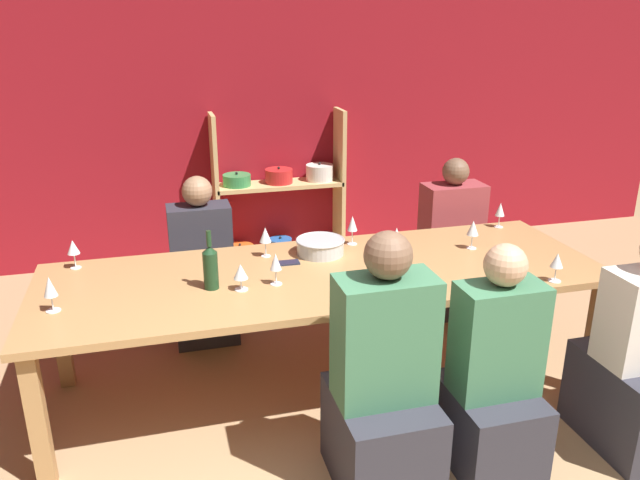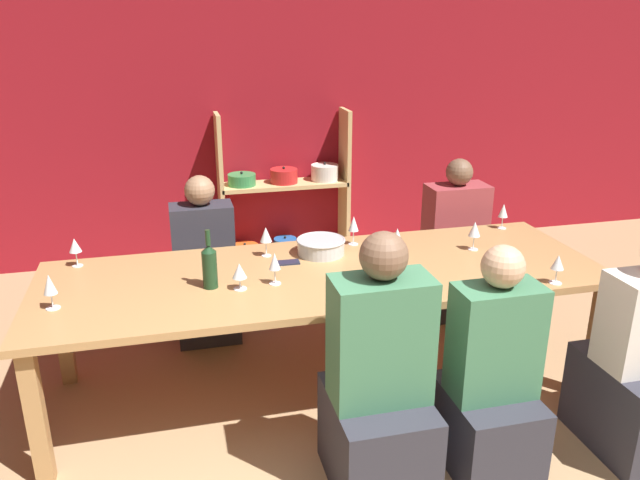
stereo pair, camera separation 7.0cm
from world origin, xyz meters
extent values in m
cube|color=maroon|center=(0.00, 3.83, 1.35)|extent=(8.80, 0.06, 2.70)
cube|color=tan|center=(-0.20, 3.63, 0.66)|extent=(0.04, 0.30, 1.33)
cube|color=tan|center=(0.92, 3.63, 0.66)|extent=(0.04, 0.30, 1.33)
cube|color=tan|center=(0.36, 3.63, 0.02)|extent=(1.12, 0.30, 0.04)
cylinder|color=#E0561E|center=(-0.01, 3.63, 0.09)|extent=(0.25, 0.25, 0.10)
sphere|color=black|center=(-0.01, 3.63, 0.15)|extent=(0.02, 0.02, 0.02)
cylinder|color=#235BAD|center=(0.36, 3.63, 0.10)|extent=(0.21, 0.21, 0.14)
sphere|color=black|center=(0.36, 3.63, 0.18)|extent=(0.02, 0.02, 0.02)
cube|color=tan|center=(0.36, 3.63, 0.68)|extent=(1.12, 0.30, 0.04)
cylinder|color=#338447|center=(-0.01, 3.63, 0.75)|extent=(0.24, 0.24, 0.10)
sphere|color=black|center=(-0.01, 3.63, 0.81)|extent=(0.02, 0.02, 0.02)
cylinder|color=red|center=(0.36, 3.63, 0.76)|extent=(0.24, 0.24, 0.12)
sphere|color=black|center=(0.36, 3.63, 0.84)|extent=(0.02, 0.02, 0.02)
cylinder|color=silver|center=(0.74, 3.63, 0.77)|extent=(0.25, 0.25, 0.14)
sphere|color=black|center=(0.74, 3.63, 0.85)|extent=(0.02, 0.02, 0.02)
cube|color=#AD7F4C|center=(0.17, 1.44, 0.73)|extent=(3.12, 1.06, 0.04)
cube|color=#AD7F4C|center=(-1.31, 0.99, 0.36)|extent=(0.08, 0.08, 0.71)
cube|color=#AD7F4C|center=(1.65, 0.99, 0.36)|extent=(0.08, 0.08, 0.71)
cube|color=#AD7F4C|center=(-1.31, 1.88, 0.36)|extent=(0.08, 0.08, 0.71)
cube|color=#AD7F4C|center=(1.65, 1.88, 0.36)|extent=(0.08, 0.08, 0.71)
cylinder|color=#B7BABC|center=(0.22, 1.70, 0.80)|extent=(0.28, 0.28, 0.09)
torus|color=#B7BABC|center=(0.22, 1.70, 0.84)|extent=(0.29, 0.29, 0.01)
cylinder|color=#19381E|center=(-0.46, 1.37, 0.85)|extent=(0.08, 0.08, 0.20)
cone|color=#19381E|center=(-0.46, 1.37, 0.97)|extent=(0.08, 0.08, 0.04)
cylinder|color=#19381E|center=(-0.46, 1.37, 1.03)|extent=(0.03, 0.03, 0.08)
cylinder|color=white|center=(1.51, 1.87, 0.76)|extent=(0.06, 0.06, 0.00)
cylinder|color=white|center=(1.51, 1.87, 0.80)|extent=(0.01, 0.01, 0.08)
cone|color=white|center=(1.51, 1.87, 0.88)|extent=(0.06, 0.06, 0.09)
cylinder|color=beige|center=(1.51, 1.87, 0.86)|extent=(0.03, 0.03, 0.04)
cylinder|color=white|center=(-1.17, 1.85, 0.76)|extent=(0.06, 0.06, 0.00)
cylinder|color=white|center=(-1.17, 1.85, 0.80)|extent=(0.01, 0.01, 0.08)
cone|color=white|center=(-1.17, 1.85, 0.88)|extent=(0.07, 0.07, 0.08)
cylinder|color=maroon|center=(-1.17, 1.85, 0.86)|extent=(0.04, 0.04, 0.03)
cylinder|color=white|center=(0.45, 1.81, 0.76)|extent=(0.06, 0.06, 0.00)
cylinder|color=white|center=(0.45, 1.81, 0.80)|extent=(0.01, 0.01, 0.09)
cone|color=white|center=(0.45, 1.81, 0.89)|extent=(0.06, 0.06, 0.09)
cylinder|color=beige|center=(0.45, 1.81, 0.87)|extent=(0.03, 0.03, 0.04)
cylinder|color=white|center=(-0.12, 1.33, 0.76)|extent=(0.06, 0.06, 0.00)
cylinder|color=white|center=(-0.12, 1.33, 0.80)|extent=(0.01, 0.01, 0.08)
cone|color=white|center=(-0.12, 1.33, 0.88)|extent=(0.06, 0.06, 0.09)
cylinder|color=white|center=(-0.10, 1.75, 0.76)|extent=(0.06, 0.06, 0.00)
cylinder|color=white|center=(-0.10, 1.75, 0.80)|extent=(0.01, 0.01, 0.09)
cone|color=white|center=(-0.10, 1.75, 0.89)|extent=(0.07, 0.07, 0.09)
cylinder|color=maroon|center=(-0.10, 1.75, 0.87)|extent=(0.04, 0.04, 0.04)
cylinder|color=white|center=(1.32, 0.98, 0.76)|extent=(0.07, 0.07, 0.00)
cylinder|color=white|center=(1.32, 0.98, 0.80)|extent=(0.01, 0.01, 0.08)
cone|color=white|center=(1.32, 0.98, 0.88)|extent=(0.07, 0.07, 0.08)
cylinder|color=maroon|center=(1.32, 0.98, 0.86)|extent=(0.04, 0.04, 0.03)
cylinder|color=white|center=(0.66, 1.60, 0.76)|extent=(0.06, 0.06, 0.00)
cylinder|color=white|center=(0.66, 1.60, 0.79)|extent=(0.01, 0.01, 0.06)
cone|color=white|center=(0.66, 1.60, 0.87)|extent=(0.07, 0.07, 0.09)
cylinder|color=beige|center=(0.66, 1.60, 0.84)|extent=(0.04, 0.04, 0.04)
cylinder|color=white|center=(-1.23, 1.30, 0.76)|extent=(0.07, 0.07, 0.00)
cylinder|color=white|center=(-1.23, 1.30, 0.80)|extent=(0.01, 0.01, 0.08)
cone|color=white|center=(-1.23, 1.30, 0.88)|extent=(0.06, 0.06, 0.10)
cylinder|color=beige|center=(-1.23, 1.30, 0.86)|extent=(0.04, 0.04, 0.04)
cylinder|color=white|center=(1.14, 1.55, 0.76)|extent=(0.06, 0.06, 0.00)
cylinder|color=white|center=(1.14, 1.55, 0.80)|extent=(0.01, 0.01, 0.08)
cone|color=white|center=(1.14, 1.55, 0.89)|extent=(0.07, 0.07, 0.09)
cylinder|color=maroon|center=(1.14, 1.55, 0.86)|extent=(0.04, 0.04, 0.04)
cylinder|color=white|center=(-0.31, 1.31, 0.76)|extent=(0.07, 0.07, 0.00)
cylinder|color=white|center=(-0.31, 1.31, 0.79)|extent=(0.01, 0.01, 0.06)
cone|color=white|center=(-0.31, 1.31, 0.86)|extent=(0.08, 0.08, 0.08)
cylinder|color=beige|center=(-0.31, 1.31, 0.84)|extent=(0.04, 0.04, 0.03)
cube|color=#1E2338|center=(-0.01, 1.60, 0.76)|extent=(0.15, 0.07, 0.01)
cube|color=#2D2D38|center=(0.21, 0.60, 0.23)|extent=(0.44, 0.55, 0.47)
cube|color=#3D7551|center=(0.21, 0.60, 0.76)|extent=(0.44, 0.24, 0.58)
sphere|color=brown|center=(0.21, 0.60, 1.16)|extent=(0.21, 0.21, 0.21)
cube|color=#2D2D38|center=(-0.44, 2.33, 0.21)|extent=(0.41, 0.51, 0.42)
cube|color=#2D2D38|center=(-0.44, 2.33, 0.67)|extent=(0.41, 0.23, 0.50)
sphere|color=#9E7556|center=(-0.44, 2.33, 1.02)|extent=(0.20, 0.20, 0.20)
cube|color=#2D2D38|center=(1.58, 0.56, 0.24)|extent=(0.46, 0.57, 0.47)
cube|color=#2D2D38|center=(1.38, 2.29, 0.20)|extent=(0.44, 0.55, 0.40)
cube|color=#99383D|center=(1.38, 2.29, 0.68)|extent=(0.44, 0.24, 0.55)
sphere|color=brown|center=(1.38, 2.29, 1.05)|extent=(0.19, 0.19, 0.19)
cube|color=#2D2D38|center=(0.78, 0.61, 0.20)|extent=(0.40, 0.50, 0.40)
cube|color=#3D7551|center=(0.78, 0.61, 0.68)|extent=(0.40, 0.22, 0.55)
sphere|color=tan|center=(0.78, 0.61, 1.05)|extent=(0.20, 0.20, 0.20)
camera|label=1|loc=(-0.69, -1.65, 2.09)|focal=35.00mm
camera|label=2|loc=(-0.63, -1.67, 2.09)|focal=35.00mm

